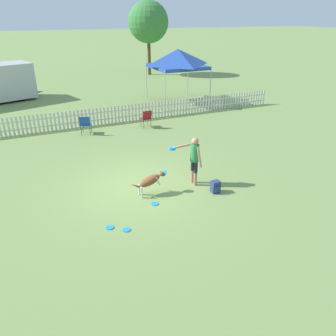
{
  "coord_description": "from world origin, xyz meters",
  "views": [
    {
      "loc": [
        -2.85,
        -8.89,
        5.02
      ],
      "look_at": [
        0.84,
        -0.63,
        0.76
      ],
      "focal_mm": 35.0,
      "sensor_mm": 36.0,
      "label": 1
    }
  ],
  "objects_px": {
    "frisbee_near_handler": "(126,230)",
    "frisbee_midfield": "(155,204)",
    "frisbee_near_dog": "(110,227)",
    "tree_left_grove": "(148,22)",
    "folding_chair_center": "(146,117)",
    "canopy_tent_main": "(178,59)",
    "leaping_dog": "(150,181)",
    "backpack_on_grass": "(216,187)",
    "handler_person": "(193,156)",
    "folding_chair_blue_left": "(85,123)"
  },
  "relations": [
    {
      "from": "frisbee_midfield",
      "to": "canopy_tent_main",
      "type": "height_order",
      "value": "canopy_tent_main"
    },
    {
      "from": "frisbee_near_dog",
      "to": "backpack_on_grass",
      "type": "height_order",
      "value": "backpack_on_grass"
    },
    {
      "from": "frisbee_midfield",
      "to": "folding_chair_center",
      "type": "height_order",
      "value": "folding_chair_center"
    },
    {
      "from": "frisbee_near_handler",
      "to": "tree_left_grove",
      "type": "bearing_deg",
      "value": 67.43
    },
    {
      "from": "handler_person",
      "to": "folding_chair_center",
      "type": "height_order",
      "value": "handler_person"
    },
    {
      "from": "folding_chair_center",
      "to": "canopy_tent_main",
      "type": "xyz_separation_m",
      "value": [
        3.6,
        4.09,
        2.08
      ]
    },
    {
      "from": "frisbee_near_dog",
      "to": "tree_left_grove",
      "type": "relative_size",
      "value": 0.03
    },
    {
      "from": "frisbee_near_dog",
      "to": "frisbee_midfield",
      "type": "height_order",
      "value": "same"
    },
    {
      "from": "frisbee_near_dog",
      "to": "folding_chair_blue_left",
      "type": "distance_m",
      "value": 7.66
    },
    {
      "from": "frisbee_near_handler",
      "to": "frisbee_near_dog",
      "type": "distance_m",
      "value": 0.45
    },
    {
      "from": "frisbee_near_handler",
      "to": "tree_left_grove",
      "type": "relative_size",
      "value": 0.03
    },
    {
      "from": "frisbee_midfield",
      "to": "folding_chair_center",
      "type": "bearing_deg",
      "value": 71.17
    },
    {
      "from": "backpack_on_grass",
      "to": "frisbee_midfield",
      "type": "bearing_deg",
      "value": 176.73
    },
    {
      "from": "tree_left_grove",
      "to": "folding_chair_center",
      "type": "bearing_deg",
      "value": -111.66
    },
    {
      "from": "frisbee_midfield",
      "to": "canopy_tent_main",
      "type": "xyz_separation_m",
      "value": [
        5.91,
        10.85,
        2.59
      ]
    },
    {
      "from": "folding_chair_center",
      "to": "canopy_tent_main",
      "type": "bearing_deg",
      "value": -133.72
    },
    {
      "from": "folding_chair_center",
      "to": "handler_person",
      "type": "bearing_deg",
      "value": 81.06
    },
    {
      "from": "backpack_on_grass",
      "to": "tree_left_grove",
      "type": "relative_size",
      "value": 0.06
    },
    {
      "from": "folding_chair_center",
      "to": "tree_left_grove",
      "type": "distance_m",
      "value": 16.01
    },
    {
      "from": "frisbee_midfield",
      "to": "folding_chair_center",
      "type": "distance_m",
      "value": 7.16
    },
    {
      "from": "frisbee_near_handler",
      "to": "folding_chair_blue_left",
      "type": "xyz_separation_m",
      "value": [
        0.56,
        7.86,
        0.51
      ]
    },
    {
      "from": "frisbee_near_handler",
      "to": "backpack_on_grass",
      "type": "distance_m",
      "value": 3.22
    },
    {
      "from": "leaping_dog",
      "to": "folding_chair_blue_left",
      "type": "height_order",
      "value": "folding_chair_blue_left"
    },
    {
      "from": "frisbee_near_handler",
      "to": "frisbee_midfield",
      "type": "height_order",
      "value": "same"
    },
    {
      "from": "frisbee_near_handler",
      "to": "folding_chair_center",
      "type": "relative_size",
      "value": 0.24
    },
    {
      "from": "folding_chair_center",
      "to": "tree_left_grove",
      "type": "height_order",
      "value": "tree_left_grove"
    },
    {
      "from": "leaping_dog",
      "to": "backpack_on_grass",
      "type": "distance_m",
      "value": 2.02
    },
    {
      "from": "folding_chair_center",
      "to": "leaping_dog",
      "type": "bearing_deg",
      "value": 68.08
    },
    {
      "from": "handler_person",
      "to": "folding_chair_blue_left",
      "type": "xyz_separation_m",
      "value": [
        -2.18,
        6.31,
        -0.47
      ]
    },
    {
      "from": "folding_chair_blue_left",
      "to": "canopy_tent_main",
      "type": "bearing_deg",
      "value": -128.55
    },
    {
      "from": "leaping_dog",
      "to": "frisbee_midfield",
      "type": "bearing_deg",
      "value": -12.99
    },
    {
      "from": "tree_left_grove",
      "to": "canopy_tent_main",
      "type": "bearing_deg",
      "value": -101.64
    },
    {
      "from": "leaping_dog",
      "to": "canopy_tent_main",
      "type": "xyz_separation_m",
      "value": [
        5.79,
        10.24,
        2.14
      ]
    },
    {
      "from": "frisbee_near_handler",
      "to": "frisbee_near_dog",
      "type": "xyz_separation_m",
      "value": [
        -0.36,
        0.27,
        0.0
      ]
    },
    {
      "from": "frisbee_near_dog",
      "to": "canopy_tent_main",
      "type": "relative_size",
      "value": 0.07
    },
    {
      "from": "folding_chair_blue_left",
      "to": "handler_person",
      "type": "bearing_deg",
      "value": 129.67
    },
    {
      "from": "folding_chair_blue_left",
      "to": "folding_chair_center",
      "type": "bearing_deg",
      "value": -163.82
    },
    {
      "from": "tree_left_grove",
      "to": "frisbee_near_handler",
      "type": "bearing_deg",
      "value": -112.57
    },
    {
      "from": "handler_person",
      "to": "frisbee_near_dog",
      "type": "distance_m",
      "value": 3.5
    },
    {
      "from": "leaping_dog",
      "to": "tree_left_grove",
      "type": "height_order",
      "value": "tree_left_grove"
    },
    {
      "from": "frisbee_midfield",
      "to": "tree_left_grove",
      "type": "height_order",
      "value": "tree_left_grove"
    },
    {
      "from": "frisbee_near_dog",
      "to": "canopy_tent_main",
      "type": "distance_m",
      "value": 13.89
    },
    {
      "from": "leaping_dog",
      "to": "folding_chair_blue_left",
      "type": "relative_size",
      "value": 1.38
    },
    {
      "from": "backpack_on_grass",
      "to": "folding_chair_center",
      "type": "relative_size",
      "value": 0.44
    },
    {
      "from": "leaping_dog",
      "to": "frisbee_midfield",
      "type": "distance_m",
      "value": 0.76
    },
    {
      "from": "frisbee_midfield",
      "to": "folding_chair_blue_left",
      "type": "distance_m",
      "value": 7.02
    },
    {
      "from": "canopy_tent_main",
      "to": "handler_person",
      "type": "bearing_deg",
      "value": -112.94
    },
    {
      "from": "leaping_dog",
      "to": "frisbee_near_handler",
      "type": "bearing_deg",
      "value": -42.27
    },
    {
      "from": "leaping_dog",
      "to": "frisbee_near_handler",
      "type": "xyz_separation_m",
      "value": [
        -1.25,
        -1.48,
        -0.45
      ]
    },
    {
      "from": "frisbee_near_dog",
      "to": "frisbee_midfield",
      "type": "bearing_deg",
      "value": 22.1
    }
  ]
}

